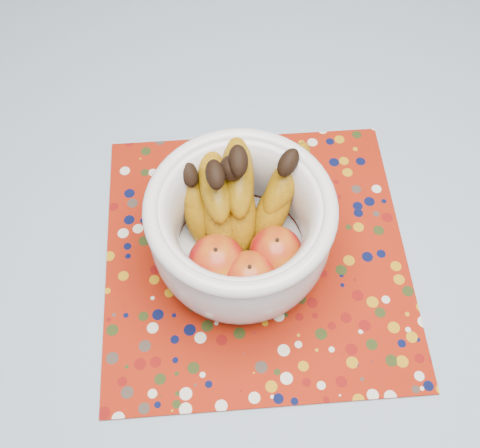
# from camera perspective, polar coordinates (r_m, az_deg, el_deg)

# --- Properties ---
(table) EXTENTS (1.20, 1.20, 0.75)m
(table) POSITION_cam_1_polar(r_m,az_deg,el_deg) (0.91, 4.64, -4.90)
(table) COLOR brown
(table) RESTS_ON ground
(tablecloth) EXTENTS (1.32, 1.32, 0.01)m
(tablecloth) POSITION_cam_1_polar(r_m,az_deg,el_deg) (0.84, 5.03, -2.56)
(tablecloth) COLOR slate
(tablecloth) RESTS_ON table
(placemat) EXTENTS (0.45, 0.45, 0.00)m
(placemat) POSITION_cam_1_polar(r_m,az_deg,el_deg) (0.82, 1.64, -3.11)
(placemat) COLOR maroon
(placemat) RESTS_ON tablecloth
(fruit_bowl) EXTENTS (0.27, 0.26, 0.18)m
(fruit_bowl) POSITION_cam_1_polar(r_m,az_deg,el_deg) (0.75, 0.02, 0.35)
(fruit_bowl) COLOR silver
(fruit_bowl) RESTS_ON placemat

